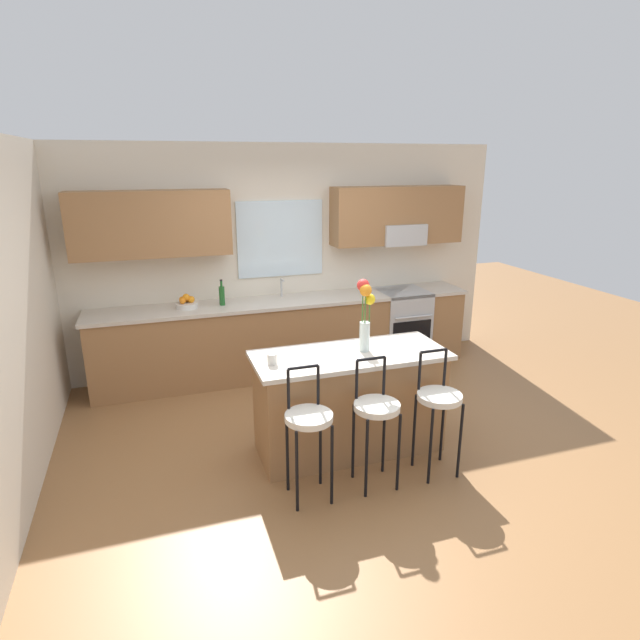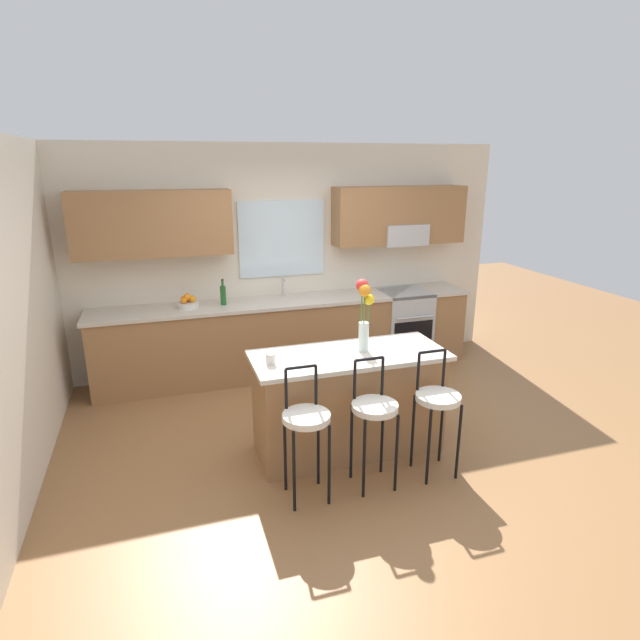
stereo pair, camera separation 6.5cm
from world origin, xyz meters
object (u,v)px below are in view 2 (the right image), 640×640
Objects in this scene: bar_stool_middle at (374,412)px; flower_vase at (364,310)px; mug_ceramic at (271,359)px; oven_range at (403,325)px; bar_stool_far at (437,403)px; bottle_olive_oil at (223,295)px; fruit_bowl_oranges at (188,303)px; bar_stool_near at (306,423)px; kitchen_island at (348,402)px.

flower_vase is (0.14, 0.58, 0.66)m from bar_stool_middle.
flower_vase is at bearing 3.56° from mug_ceramic.
bar_stool_middle is 0.93m from mug_ceramic.
bar_stool_far is (-0.91, -2.44, 0.18)m from oven_range.
bottle_olive_oil reaches higher than oven_range.
fruit_bowl_oranges is at bearing 179.39° from bottle_olive_oil.
flower_vase is (-1.32, -1.86, 0.83)m from oven_range.
flower_vase is at bearing 40.16° from bar_stool_near.
bar_stool_near reaches higher than kitchen_island.
bar_stool_far reaches higher than oven_range.
fruit_bowl_oranges is 0.80× the size of bottle_olive_oil.
flower_vase is at bearing -125.37° from oven_range.
bar_stool_middle is (-0.00, -0.56, 0.17)m from kitchen_island.
mug_ceramic is 2.01m from fruit_bowl_oranges.
bar_stool_near is 1.65× the size of flower_vase.
mug_ceramic is at bearing -138.37° from oven_range.
bottle_olive_oil reaches higher than bar_stool_near.
bar_stool_near is at bearing -134.39° from kitchen_island.
bar_stool_near is 1.11m from flower_vase.
bottle_olive_oil is (-0.82, 1.90, 0.57)m from kitchen_island.
bar_stool_middle is 0.55m from bar_stool_far.
flower_vase reaches higher than bar_stool_near.
bar_stool_far is 3.49× the size of bottle_olive_oil.
oven_range is 2.92m from mug_ceramic.
fruit_bowl_oranges is at bearing 116.15° from bar_stool_middle.
bar_stool_near reaches higher than oven_range.
bottle_olive_oil is at bearing 113.24° from kitchen_island.
bar_stool_middle is (-1.46, -2.44, 0.18)m from oven_range.
kitchen_island is at bearing 2.77° from mug_ceramic.
bar_stool_near is 11.58× the size of mug_ceramic.
bottle_olive_oil is at bearing 96.18° from bar_stool_near.
bottle_olive_oil is at bearing 108.34° from bar_stool_middle.
fruit_bowl_oranges is (-0.52, 1.94, 0.01)m from mug_ceramic.
bar_stool_near is at bearing -129.45° from oven_range.
flower_vase reaches higher than mug_ceramic.
bar_stool_middle is at bearing -90.00° from kitchen_island.
oven_range is 2.43m from flower_vase.
oven_range is 0.88× the size of bar_stool_near.
fruit_bowl_oranges is (-2.67, 0.03, 0.52)m from oven_range.
bar_stool_near is at bearing 180.00° from bar_stool_far.
bar_stool_far is at bearing -45.61° from kitchen_island.
bar_stool_middle is (0.55, 0.00, 0.00)m from bar_stool_near.
bar_stool_near is (-0.55, -0.56, 0.17)m from kitchen_island.
bar_stool_middle is 2.63m from bottle_olive_oil.
mug_ceramic is (-1.24, 0.53, 0.33)m from bar_stool_far.
bar_stool_near is at bearing -74.85° from mug_ceramic.
oven_range is 3.83× the size of fruit_bowl_oranges.
bar_stool_far is (1.10, 0.00, 0.00)m from bar_stool_near.
mug_ceramic is at bearing 142.68° from bar_stool_middle.
mug_ceramic is (-0.69, -0.03, 0.50)m from kitchen_island.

